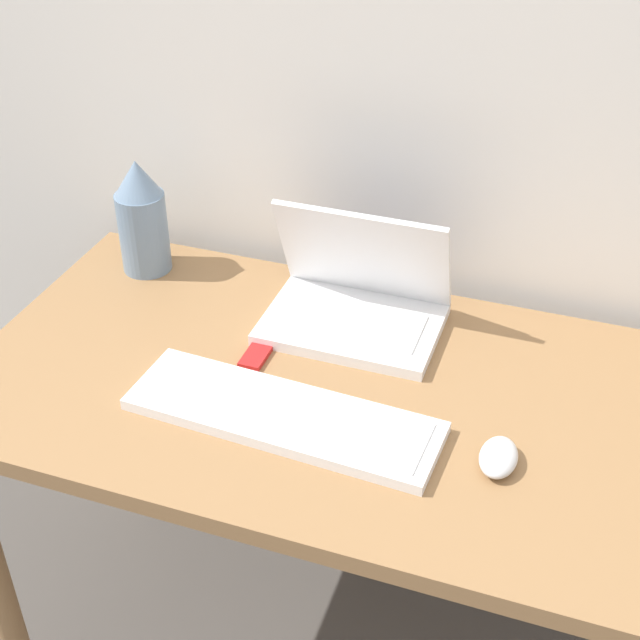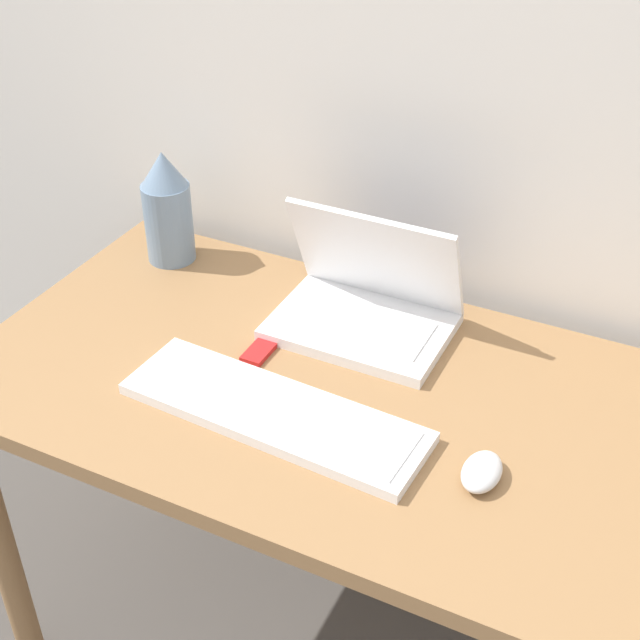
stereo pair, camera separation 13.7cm
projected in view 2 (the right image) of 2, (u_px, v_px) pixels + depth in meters
The scene contains 6 objects.
desk at pixel (340, 434), 1.44m from camera, with size 1.21×0.63×0.70m.
laptop at pixel (366, 302), 1.51m from camera, with size 0.30×0.21×0.21m.
keyboard at pixel (274, 412), 1.33m from camera, with size 0.48×0.17×0.02m.
mouse at pixel (482, 472), 1.22m from camera, with size 0.05×0.08×0.03m.
vase at pixel (167, 208), 1.66m from camera, with size 0.09×0.09×0.22m.
mp3_player at pixel (259, 352), 1.46m from camera, with size 0.04×0.06×0.01m.
Camera 2 is at (0.45, -0.66, 1.58)m, focal length 50.00 mm.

